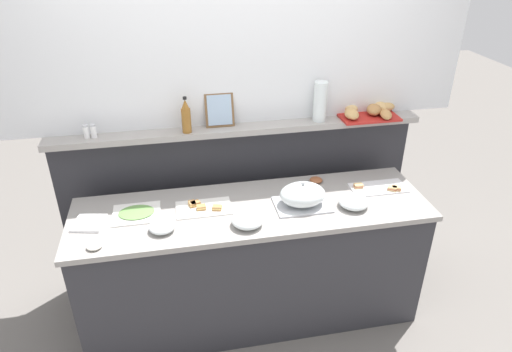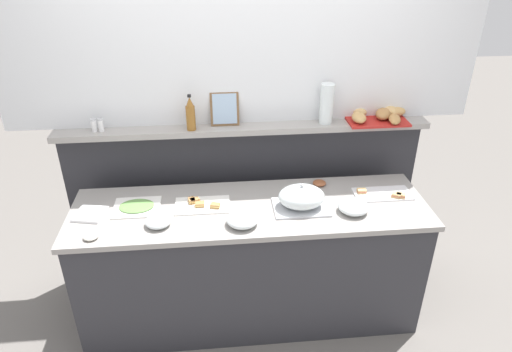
% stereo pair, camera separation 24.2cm
% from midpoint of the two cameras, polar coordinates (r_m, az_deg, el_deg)
% --- Properties ---
extents(ground_plane, '(12.00, 12.00, 0.00)m').
position_cam_midpoint_polar(ground_plane, '(3.86, -3.95, -10.19)').
color(ground_plane, slate).
extents(buffet_counter, '(2.21, 0.65, 0.88)m').
position_cam_midpoint_polar(buffet_counter, '(3.12, -2.73, -10.72)').
color(buffet_counter, '#2D2D33').
rests_on(buffet_counter, ground_plane).
extents(back_ledge_unit, '(2.49, 0.22, 1.25)m').
position_cam_midpoint_polar(back_ledge_unit, '(3.40, -4.09, -2.64)').
color(back_ledge_unit, '#2D2D33').
rests_on(back_ledge_unit, ground_plane).
extents(upper_wall_panel, '(3.09, 0.08, 1.35)m').
position_cam_midpoint_polar(upper_wall_panel, '(2.96, -5.04, 19.00)').
color(upper_wall_panel, silver).
rests_on(upper_wall_panel, back_ledge_unit).
extents(sandwich_platter_side, '(0.37, 0.18, 0.04)m').
position_cam_midpoint_polar(sandwich_platter_side, '(3.12, 12.86, -1.47)').
color(sandwich_platter_side, white).
rests_on(sandwich_platter_side, buffet_counter).
extents(sandwich_platter_rear, '(0.34, 0.20, 0.04)m').
position_cam_midpoint_polar(sandwich_platter_rear, '(2.87, -8.96, -3.92)').
color(sandwich_platter_rear, white).
rests_on(sandwich_platter_rear, buffet_counter).
extents(cold_cuts_platter, '(0.28, 0.23, 0.02)m').
position_cam_midpoint_polar(cold_cuts_platter, '(2.90, -16.88, -4.47)').
color(cold_cuts_platter, white).
rests_on(cold_cuts_platter, buffet_counter).
extents(serving_cloche, '(0.34, 0.24, 0.17)m').
position_cam_midpoint_polar(serving_cloche, '(2.83, 3.35, -2.47)').
color(serving_cloche, '#B7BABF').
rests_on(serving_cloche, buffet_counter).
extents(glass_bowl_large, '(0.15, 0.15, 0.06)m').
position_cam_midpoint_polar(glass_bowl_large, '(2.71, -14.09, -6.18)').
color(glass_bowl_large, silver).
rests_on(glass_bowl_large, buffet_counter).
extents(glass_bowl_medium, '(0.19, 0.19, 0.07)m').
position_cam_midpoint_polar(glass_bowl_medium, '(2.88, 9.63, -3.26)').
color(glass_bowl_medium, silver).
rests_on(glass_bowl_medium, buffet_counter).
extents(glass_bowl_small, '(0.19, 0.19, 0.08)m').
position_cam_midpoint_polar(glass_bowl_small, '(2.68, -3.67, -5.55)').
color(glass_bowl_small, silver).
rests_on(glass_bowl_small, buffet_counter).
extents(condiment_bowl_cream, '(0.09, 0.09, 0.03)m').
position_cam_midpoint_polar(condiment_bowl_cream, '(3.13, 5.24, -0.55)').
color(condiment_bowl_cream, brown).
rests_on(condiment_bowl_cream, buffet_counter).
extents(condiment_bowl_red, '(0.08, 0.08, 0.03)m').
position_cam_midpoint_polar(condiment_bowl_red, '(2.70, -21.84, -8.07)').
color(condiment_bowl_red, silver).
rests_on(condiment_bowl_red, buffet_counter).
extents(napkin_stack, '(0.20, 0.20, 0.02)m').
position_cam_midpoint_polar(napkin_stack, '(2.90, -22.23, -5.52)').
color(napkin_stack, white).
rests_on(napkin_stack, buffet_counter).
extents(vinegar_bottle_amber, '(0.06, 0.06, 0.24)m').
position_cam_midpoint_polar(vinegar_bottle_amber, '(2.98, -10.97, 7.15)').
color(vinegar_bottle_amber, '#8E5B23').
rests_on(vinegar_bottle_amber, back_ledge_unit).
extents(salt_shaker, '(0.03, 0.03, 0.09)m').
position_cam_midpoint_polar(salt_shaker, '(3.09, -22.39, 5.06)').
color(salt_shaker, white).
rests_on(salt_shaker, back_ledge_unit).
extents(pepper_shaker, '(0.03, 0.03, 0.09)m').
position_cam_midpoint_polar(pepper_shaker, '(3.09, -21.60, 5.15)').
color(pepper_shaker, white).
rests_on(pepper_shaker, back_ledge_unit).
extents(bread_basket, '(0.43, 0.33, 0.08)m').
position_cam_midpoint_polar(bread_basket, '(3.28, 11.84, 7.82)').
color(bread_basket, '#B2231E').
rests_on(bread_basket, back_ledge_unit).
extents(framed_picture, '(0.19, 0.07, 0.22)m').
position_cam_midpoint_polar(framed_picture, '(3.04, -6.84, 8.07)').
color(framed_picture, brown).
rests_on(framed_picture, back_ledge_unit).
extents(water_carafe, '(0.09, 0.09, 0.27)m').
position_cam_midpoint_polar(water_carafe, '(3.11, 5.71, 9.11)').
color(water_carafe, silver).
rests_on(water_carafe, back_ledge_unit).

